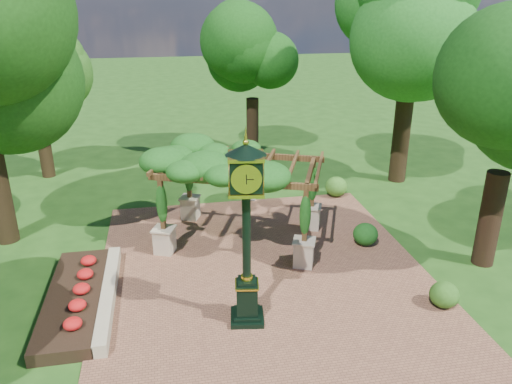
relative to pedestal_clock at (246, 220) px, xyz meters
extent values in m
plane|color=#1E4714|center=(0.92, 1.12, -2.95)|extent=(120.00, 120.00, 0.00)
cube|color=brown|center=(0.92, 2.12, -2.93)|extent=(10.00, 12.00, 0.04)
cube|color=#C6B793|center=(-3.68, 1.62, -2.75)|extent=(0.35, 5.00, 0.40)
cube|color=red|center=(-4.58, 1.62, -2.77)|extent=(1.50, 5.00, 0.36)
cube|color=black|center=(0.00, 0.00, -2.85)|extent=(0.98, 0.98, 0.13)
cube|color=black|center=(0.00, 0.00, -2.26)|extent=(0.61, 0.61, 0.97)
cube|color=gold|center=(0.00, 0.00, -1.83)|extent=(0.69, 0.69, 0.04)
cylinder|color=black|center=(0.00, 0.00, -0.43)|extent=(0.25, 0.25, 2.49)
cube|color=black|center=(0.00, 0.00, 1.19)|extent=(0.86, 0.86, 0.76)
cylinder|color=beige|center=(-0.06, -0.38, 1.19)|extent=(0.65, 0.13, 0.65)
cone|color=black|center=(0.00, 0.00, 1.79)|extent=(1.10, 1.10, 0.27)
sphere|color=gold|center=(0.00, 0.00, 1.95)|extent=(0.15, 0.15, 0.15)
cube|color=beige|center=(-2.07, 4.19, -2.50)|extent=(0.78, 0.78, 0.83)
cube|color=brown|center=(-2.07, 4.19, -1.18)|extent=(0.19, 0.19, 1.71)
cube|color=beige|center=(2.24, 2.50, -2.50)|extent=(0.78, 0.78, 0.83)
cube|color=brown|center=(2.24, 2.50, -1.18)|extent=(0.19, 0.19, 1.71)
cube|color=beige|center=(-1.06, 6.77, -2.50)|extent=(0.78, 0.78, 0.83)
cube|color=brown|center=(-1.06, 6.77, -1.18)|extent=(0.19, 0.19, 1.71)
cube|color=beige|center=(3.25, 5.08, -2.50)|extent=(0.78, 0.78, 0.83)
cube|color=brown|center=(3.25, 5.08, -1.18)|extent=(0.19, 0.19, 1.71)
cube|color=brown|center=(0.09, 3.34, -0.25)|extent=(5.05, 2.08, 0.20)
cube|color=brown|center=(1.10, 5.93, -0.25)|extent=(5.05, 2.08, 0.20)
ellipsoid|color=#1A4F16|center=(0.59, 4.64, 0.00)|extent=(6.22, 5.06, 0.93)
cube|color=gray|center=(1.53, 8.31, -2.91)|extent=(0.67, 0.67, 0.09)
cylinder|color=gray|center=(1.53, 8.31, -2.48)|extent=(0.34, 0.34, 0.85)
cylinder|color=gray|center=(1.53, 8.31, -2.04)|extent=(0.64, 0.64, 0.05)
ellipsoid|color=#2B5A19|center=(5.43, -0.38, -2.55)|extent=(0.97, 0.97, 0.72)
ellipsoid|color=#174A14|center=(4.71, 3.48, -2.53)|extent=(1.06, 1.06, 0.77)
ellipsoid|color=#35691E|center=(5.20, 7.92, -2.49)|extent=(1.13, 1.13, 0.84)
cylinder|color=#322313|center=(-7.39, 12.92, -1.55)|extent=(0.60, 0.60, 2.81)
ellipsoid|color=#2C5C1A|center=(-7.39, 12.92, 2.08)|extent=(3.22, 3.22, 4.44)
cylinder|color=black|center=(2.83, 14.84, -1.46)|extent=(0.65, 0.65, 2.98)
ellipsoid|color=#144411|center=(2.83, 14.84, 2.39)|extent=(3.58, 3.58, 4.71)
cylinder|color=#302012|center=(8.66, 9.35, -0.97)|extent=(0.76, 0.76, 3.97)
ellipsoid|color=#1F611B|center=(8.66, 9.35, 4.14)|extent=(4.57, 4.57, 6.26)
cylinder|color=#301D13|center=(7.98, 1.64, -1.40)|extent=(0.67, 0.67, 3.10)
camera|label=1|loc=(-1.80, -10.90, 5.12)|focal=35.00mm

